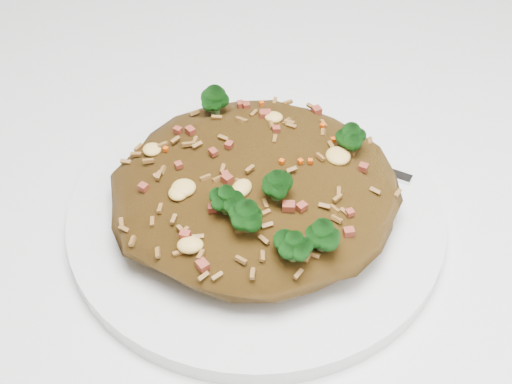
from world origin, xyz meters
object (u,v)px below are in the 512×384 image
at_px(dining_table, 165,310).
at_px(fork, 319,149).
at_px(fried_rice, 257,181).
at_px(plate, 256,214).

bearing_deg(dining_table, fork, 23.93).
bearing_deg(fried_rice, plate, 112.69).
bearing_deg(dining_table, plate, 3.95).
height_order(dining_table, fried_rice, fried_rice).
relative_size(plate, fork, 1.86).
xyz_separation_m(plate, fried_rice, (0.00, -0.00, 0.03)).
xyz_separation_m(dining_table, plate, (0.07, 0.01, 0.10)).
relative_size(dining_table, fried_rice, 6.06).
bearing_deg(fork, dining_table, -121.60).
bearing_deg(plate, fried_rice, -67.31).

